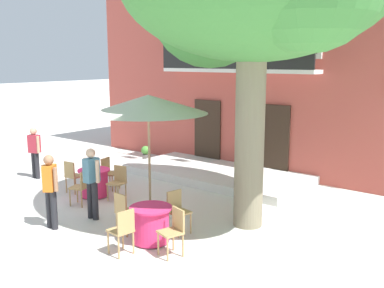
# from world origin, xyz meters

# --- Properties ---
(ground_plane) EXTENTS (120.00, 120.00, 0.00)m
(ground_plane) POSITION_xyz_m (0.00, 0.00, 0.00)
(ground_plane) COLOR silver
(building_facade) EXTENTS (13.00, 5.09, 7.50)m
(building_facade) POSITION_xyz_m (0.55, 6.99, 3.75)
(building_facade) COLOR #B24C42
(building_facade) RESTS_ON ground
(entrance_step_platform) EXTENTS (5.74, 2.66, 0.25)m
(entrance_step_platform) POSITION_xyz_m (0.55, 3.67, 0.12)
(entrance_step_platform) COLOR silver
(entrance_step_platform) RESTS_ON ground
(cafe_table_near_tree) EXTENTS (0.86, 0.86, 0.76)m
(cafe_table_near_tree) POSITION_xyz_m (-0.91, 0.03, 0.39)
(cafe_table_near_tree) COLOR #E52D66
(cafe_table_near_tree) RESTS_ON ground
(cafe_chair_near_tree_0) EXTENTS (0.47, 0.47, 0.91)m
(cafe_chair_near_tree_0) POSITION_xyz_m (-0.19, 0.25, 0.53)
(cafe_chair_near_tree_0) COLOR tan
(cafe_chair_near_tree_0) RESTS_ON ground
(cafe_chair_near_tree_1) EXTENTS (0.48, 0.48, 0.91)m
(cafe_chair_near_tree_1) POSITION_xyz_m (-1.14, 0.74, 0.53)
(cafe_chair_near_tree_1) COLOR tan
(cafe_chair_near_tree_1) RESTS_ON ground
(cafe_chair_near_tree_2) EXTENTS (0.44, 0.44, 0.91)m
(cafe_chair_near_tree_2) POSITION_xyz_m (-1.64, -0.13, 0.53)
(cafe_chair_near_tree_2) COLOR tan
(cafe_chair_near_tree_2) RESTS_ON ground
(cafe_chair_near_tree_3) EXTENTS (0.52, 0.52, 0.91)m
(cafe_chair_near_tree_3) POSITION_xyz_m (-0.57, -0.65, 0.53)
(cafe_chair_near_tree_3) COLOR tan
(cafe_chair_near_tree_3) RESTS_ON ground
(cafe_table_middle) EXTENTS (0.86, 0.86, 0.76)m
(cafe_table_middle) POSITION_xyz_m (2.44, -1.23, 0.39)
(cafe_table_middle) COLOR #E52D66
(cafe_table_middle) RESTS_ON ground
(cafe_chair_middle_0) EXTENTS (0.46, 0.46, 0.91)m
(cafe_chair_middle_0) POSITION_xyz_m (2.50, -0.48, 0.53)
(cafe_chair_middle_0) COLOR tan
(cafe_chair_middle_0) RESTS_ON ground
(cafe_chair_middle_1) EXTENTS (0.43, 0.43, 0.91)m
(cafe_chair_middle_1) POSITION_xyz_m (1.69, -1.25, 0.53)
(cafe_chair_middle_1) COLOR tan
(cafe_chair_middle_1) RESTS_ON ground
(cafe_chair_middle_2) EXTENTS (0.44, 0.44, 0.91)m
(cafe_chair_middle_2) POSITION_xyz_m (2.43, -1.99, 0.53)
(cafe_chair_middle_2) COLOR tan
(cafe_chair_middle_2) RESTS_ON ground
(cafe_chair_middle_3) EXTENTS (0.50, 0.50, 0.91)m
(cafe_chair_middle_3) POSITION_xyz_m (3.18, -1.38, 0.53)
(cafe_chair_middle_3) COLOR tan
(cafe_chair_middle_3) RESTS_ON ground
(cafe_umbrella) EXTENTS (2.90, 2.90, 2.85)m
(cafe_umbrella) POSITION_xyz_m (0.95, 0.28, 2.61)
(cafe_umbrella) COLOR #997A56
(cafe_umbrella) RESTS_ON ground
(ground_planter_left) EXTENTS (0.31, 0.31, 0.62)m
(ground_planter_left) POSITION_xyz_m (-2.67, 3.79, 0.35)
(ground_planter_left) COLOR slate
(ground_planter_left) RESTS_ON ground
(pedestrian_near_entrance) EXTENTS (0.53, 0.35, 1.69)m
(pedestrian_near_entrance) POSITION_xyz_m (0.42, -1.09, 0.95)
(pedestrian_near_entrance) COLOR #232328
(pedestrian_near_entrance) RESTS_ON ground
(pedestrian_mid_plaza) EXTENTS (0.53, 0.32, 1.62)m
(pedestrian_mid_plaza) POSITION_xyz_m (-3.86, 0.09, 0.91)
(pedestrian_mid_plaza) COLOR #232328
(pedestrian_mid_plaza) RESTS_ON ground
(pedestrian_by_tree) EXTENTS (0.53, 0.40, 1.66)m
(pedestrian_by_tree) POSITION_xyz_m (0.19, -2.04, 0.94)
(pedestrian_by_tree) COLOR #232328
(pedestrian_by_tree) RESTS_ON ground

